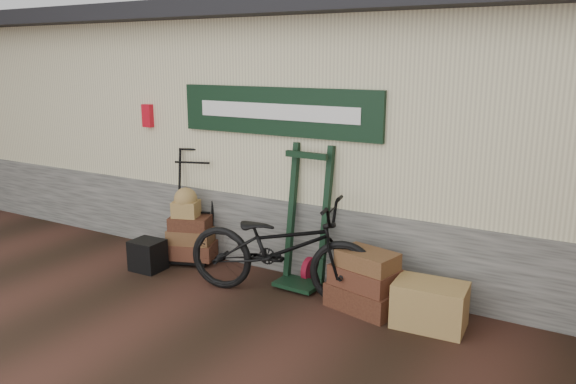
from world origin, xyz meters
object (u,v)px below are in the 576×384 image
Objects in this scene: black_trunk at (148,255)px; bicycle at (280,242)px; green_barrow at (306,217)px; wicker_hamper at (430,305)px; porter_trolley at (194,204)px; suitcase_stack at (364,280)px.

bicycle is at bearing 4.78° from black_trunk.
green_barrow is 2.36× the size of wicker_hamper.
porter_trolley is 1.99× the size of suitcase_stack.
suitcase_stack is at bearing -26.82° from porter_trolley.
bicycle is at bearing -36.60° from porter_trolley.
black_trunk is 0.18× the size of bicycle.
bicycle is (-0.91, -0.17, 0.30)m from suitcase_stack.
porter_trolley is at bearing 62.67° from bicycle.
porter_trolley is 0.86m from black_trunk.
bicycle reaches higher than black_trunk.
green_barrow reaches higher than black_trunk.
porter_trolley is at bearing 173.04° from suitcase_stack.
wicker_hamper is (1.54, -0.32, -0.58)m from green_barrow.
porter_trolley is at bearing -178.52° from green_barrow.
green_barrow is 1.68m from wicker_hamper.
bicycle is (-0.07, -0.44, -0.18)m from green_barrow.
bicycle is (1.81, 0.15, 0.43)m from black_trunk.
green_barrow is (1.65, -0.03, 0.08)m from porter_trolley.
porter_trolley is 1.65m from bicycle.
suitcase_stack is 1.92× the size of black_trunk.
porter_trolley is 2.13× the size of wicker_hamper.
porter_trolley reaches higher than black_trunk.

